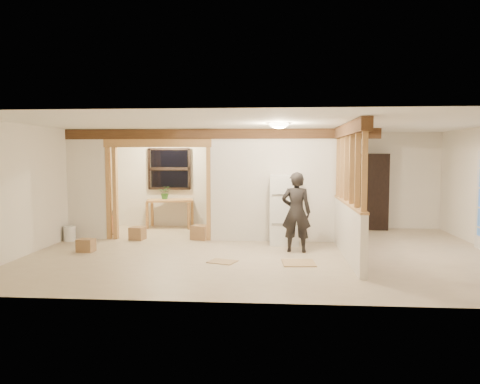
# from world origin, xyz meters

# --- Properties ---
(floor) EXTENTS (9.00, 6.50, 0.01)m
(floor) POSITION_xyz_m (0.00, 0.00, -0.01)
(floor) COLOR #C0AE8F
(floor) RESTS_ON ground
(ceiling) EXTENTS (9.00, 6.50, 0.01)m
(ceiling) POSITION_xyz_m (0.00, 0.00, 2.50)
(ceiling) COLOR white
(wall_back) EXTENTS (9.00, 0.01, 2.50)m
(wall_back) POSITION_xyz_m (0.00, 3.25, 1.25)
(wall_back) COLOR silver
(wall_back) RESTS_ON floor
(wall_front) EXTENTS (9.00, 0.01, 2.50)m
(wall_front) POSITION_xyz_m (0.00, -3.25, 1.25)
(wall_front) COLOR silver
(wall_front) RESTS_ON floor
(wall_left) EXTENTS (0.01, 6.50, 2.50)m
(wall_left) POSITION_xyz_m (-4.50, 0.00, 1.25)
(wall_left) COLOR silver
(wall_left) RESTS_ON floor
(partition_left_stub) EXTENTS (0.90, 0.12, 2.50)m
(partition_left_stub) POSITION_xyz_m (-4.05, 1.20, 1.25)
(partition_left_stub) COLOR silver
(partition_left_stub) RESTS_ON floor
(partition_center) EXTENTS (2.80, 0.12, 2.50)m
(partition_center) POSITION_xyz_m (0.20, 1.20, 1.25)
(partition_center) COLOR silver
(partition_center) RESTS_ON floor
(doorway_frame) EXTENTS (2.46, 0.14, 2.20)m
(doorway_frame) POSITION_xyz_m (-2.40, 1.20, 1.10)
(doorway_frame) COLOR tan
(doorway_frame) RESTS_ON floor
(header_beam_back) EXTENTS (7.00, 0.18, 0.22)m
(header_beam_back) POSITION_xyz_m (-1.00, 1.20, 2.38)
(header_beam_back) COLOR #55351D
(header_beam_back) RESTS_ON ceiling
(header_beam_right) EXTENTS (0.18, 3.30, 0.22)m
(header_beam_right) POSITION_xyz_m (1.60, -0.40, 2.38)
(header_beam_right) COLOR #55351D
(header_beam_right) RESTS_ON ceiling
(pony_wall) EXTENTS (0.12, 3.20, 1.00)m
(pony_wall) POSITION_xyz_m (1.60, -0.40, 0.50)
(pony_wall) COLOR silver
(pony_wall) RESTS_ON floor
(stud_partition) EXTENTS (0.14, 3.20, 1.32)m
(stud_partition) POSITION_xyz_m (1.60, -0.40, 1.66)
(stud_partition) COLOR tan
(stud_partition) RESTS_ON pony_wall
(window_back) EXTENTS (1.12, 0.10, 1.10)m
(window_back) POSITION_xyz_m (-2.60, 3.17, 1.55)
(window_back) COLOR black
(window_back) RESTS_ON wall_back
(ceiling_dome_main) EXTENTS (0.36, 0.36, 0.16)m
(ceiling_dome_main) POSITION_xyz_m (0.30, -0.50, 2.48)
(ceiling_dome_main) COLOR #FFEABF
(ceiling_dome_main) RESTS_ON ceiling
(ceiling_dome_util) EXTENTS (0.32, 0.32, 0.14)m
(ceiling_dome_util) POSITION_xyz_m (-2.50, 2.30, 2.48)
(ceiling_dome_util) COLOR #FFEABF
(ceiling_dome_util) RESTS_ON ceiling
(hanging_bulb) EXTENTS (0.07, 0.07, 0.07)m
(hanging_bulb) POSITION_xyz_m (-2.00, 1.60, 2.18)
(hanging_bulb) COLOR #FFD88C
(hanging_bulb) RESTS_ON ceiling
(refrigerator) EXTENTS (0.61, 0.60, 1.49)m
(refrigerator) POSITION_xyz_m (0.43, 0.84, 0.74)
(refrigerator) COLOR white
(refrigerator) RESTS_ON floor
(woman) EXTENTS (0.62, 0.44, 1.59)m
(woman) POSITION_xyz_m (0.65, 0.04, 0.79)
(woman) COLOR black
(woman) RESTS_ON floor
(work_table) EXTENTS (1.29, 0.83, 0.75)m
(work_table) POSITION_xyz_m (-2.53, 2.90, 0.38)
(work_table) COLOR tan
(work_table) RESTS_ON floor
(potted_plant) EXTENTS (0.31, 0.27, 0.35)m
(potted_plant) POSITION_xyz_m (-2.67, 2.99, 0.93)
(potted_plant) COLOR #2E6733
(potted_plant) RESTS_ON work_table
(shop_vac) EXTENTS (0.60, 0.60, 0.60)m
(shop_vac) POSITION_xyz_m (-3.83, 1.62, 0.30)
(shop_vac) COLOR #AD2613
(shop_vac) RESTS_ON floor
(bookshelf) EXTENTS (0.98, 0.33, 1.95)m
(bookshelf) POSITION_xyz_m (2.62, 3.02, 0.98)
(bookshelf) COLOR black
(bookshelf) RESTS_ON floor
(bucket) EXTENTS (0.28, 0.28, 0.33)m
(bucket) POSITION_xyz_m (-4.34, 0.85, 0.17)
(bucket) COLOR silver
(bucket) RESTS_ON floor
(box_util_a) EXTENTS (0.46, 0.43, 0.32)m
(box_util_a) POSITION_xyz_m (-1.45, 1.26, 0.16)
(box_util_a) COLOR #9A724A
(box_util_a) RESTS_ON floor
(box_util_b) EXTENTS (0.35, 0.35, 0.29)m
(box_util_b) POSITION_xyz_m (-2.87, 1.12, 0.14)
(box_util_b) COLOR #9A724A
(box_util_b) RESTS_ON floor
(box_front) EXTENTS (0.34, 0.28, 0.26)m
(box_front) POSITION_xyz_m (-3.50, -0.27, 0.13)
(box_front) COLOR #9A724A
(box_front) RESTS_ON floor
(floor_panel_near) EXTENTS (0.60, 0.60, 0.02)m
(floor_panel_near) POSITION_xyz_m (0.66, -0.96, 0.01)
(floor_panel_near) COLOR tan
(floor_panel_near) RESTS_ON floor
(floor_panel_far) EXTENTS (0.57, 0.51, 0.02)m
(floor_panel_far) POSITION_xyz_m (-0.70, -0.96, 0.01)
(floor_panel_far) COLOR tan
(floor_panel_far) RESTS_ON floor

